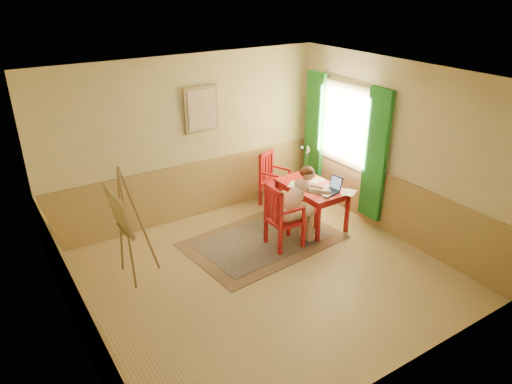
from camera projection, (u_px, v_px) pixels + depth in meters
room at (263, 187)px, 6.14m from camera, size 5.04×4.54×2.84m
wainscot at (233, 223)px, 7.13m from camera, size 5.00×4.50×1.00m
window at (344, 137)px, 8.19m from camera, size 0.12×2.01×2.20m
wall_portrait at (202, 110)px, 7.74m from camera, size 0.60×0.05×0.76m
rug at (263, 240)px, 7.62m from camera, size 2.54×1.82×0.02m
table at (312, 190)px, 7.90m from camera, size 0.74×1.21×0.72m
chair_left at (282, 217)px, 7.25m from camera, size 0.50×0.48×1.05m
chair_back at (273, 179)px, 8.67m from camera, size 0.58×0.59×0.99m
figure at (298, 203)px, 7.29m from camera, size 0.95×0.41×1.28m
laptop at (331, 189)px, 7.60m from camera, size 0.43×0.30×0.24m
papers at (323, 186)px, 7.84m from camera, size 0.88×1.04×0.00m
vase at (306, 162)px, 8.19m from camera, size 0.18×0.26×0.52m
wastebasket at (313, 219)px, 8.02m from camera, size 0.32×0.32×0.28m
easel at (122, 215)px, 6.27m from camera, size 0.56×0.75×1.69m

